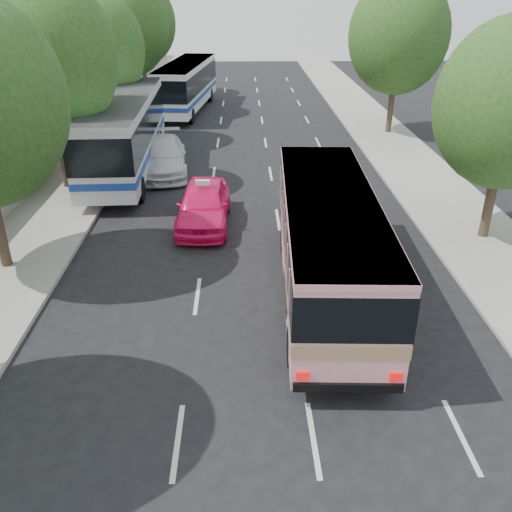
{
  "coord_description": "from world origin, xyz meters",
  "views": [
    {
      "loc": [
        -0.46,
        -10.54,
        8.74
      ],
      "look_at": [
        -0.08,
        3.55,
        1.6
      ],
      "focal_mm": 38.0,
      "sensor_mm": 36.0,
      "label": 1
    }
  ],
  "objects_px": {
    "pink_taxi": "(204,205)",
    "white_pickup": "(162,156)",
    "pink_bus": "(328,235)",
    "tour_coach_front": "(124,128)",
    "tour_coach_rear": "(186,82)"
  },
  "relations": [
    {
      "from": "pink_bus",
      "to": "tour_coach_front",
      "type": "bearing_deg",
      "value": 126.21
    },
    {
      "from": "pink_bus",
      "to": "pink_taxi",
      "type": "distance_m",
      "value": 7.02
    },
    {
      "from": "tour_coach_front",
      "to": "tour_coach_rear",
      "type": "xyz_separation_m",
      "value": [
        1.8,
        14.66,
        -0.15
      ]
    },
    {
      "from": "white_pickup",
      "to": "pink_bus",
      "type": "bearing_deg",
      "value": -69.15
    },
    {
      "from": "pink_taxi",
      "to": "white_pickup",
      "type": "relative_size",
      "value": 0.85
    },
    {
      "from": "white_pickup",
      "to": "tour_coach_rear",
      "type": "distance_m",
      "value": 14.86
    },
    {
      "from": "pink_bus",
      "to": "tour_coach_front",
      "type": "distance_m",
      "value": 15.07
    },
    {
      "from": "tour_coach_rear",
      "to": "tour_coach_front",
      "type": "bearing_deg",
      "value": -90.21
    },
    {
      "from": "pink_bus",
      "to": "white_pickup",
      "type": "xyz_separation_m",
      "value": [
        -6.57,
        12.38,
        -1.2
      ]
    },
    {
      "from": "white_pickup",
      "to": "tour_coach_rear",
      "type": "relative_size",
      "value": 0.49
    },
    {
      "from": "pink_bus",
      "to": "tour_coach_rear",
      "type": "distance_m",
      "value": 27.97
    },
    {
      "from": "tour_coach_front",
      "to": "pink_taxi",
      "type": "bearing_deg",
      "value": -60.11
    },
    {
      "from": "pink_taxi",
      "to": "white_pickup",
      "type": "bearing_deg",
      "value": 111.54
    },
    {
      "from": "pink_taxi",
      "to": "tour_coach_rear",
      "type": "distance_m",
      "value": 21.77
    },
    {
      "from": "tour_coach_front",
      "to": "pink_bus",
      "type": "bearing_deg",
      "value": -58.16
    }
  ]
}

